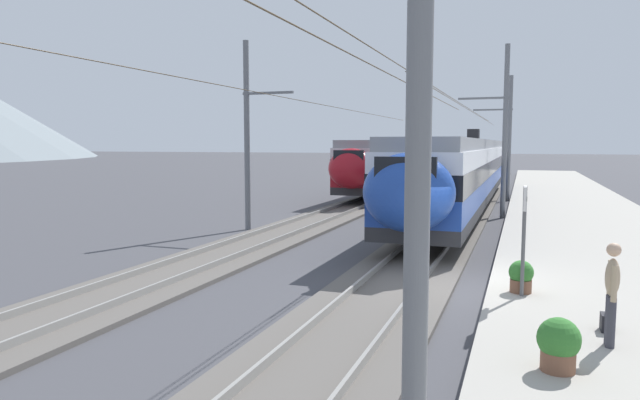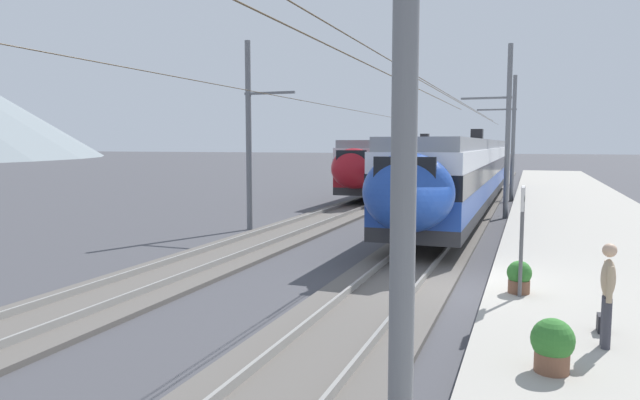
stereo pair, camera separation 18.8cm
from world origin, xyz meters
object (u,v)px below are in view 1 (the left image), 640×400
at_px(platform_sign, 524,216).
at_px(train_far_track, 408,161).
at_px(potted_plant_platform_edge, 559,342).
at_px(catenary_mast_west, 401,112).
at_px(handbag_beside_passenger, 606,322).
at_px(catenary_mast_east, 507,136).
at_px(catenary_mast_far_side, 250,133).
at_px(potted_plant_by_shelter, 521,275).
at_px(passenger_walking, 612,289).
at_px(catenary_mast_mid, 502,129).
at_px(train_near_platform, 464,170).

bearing_deg(platform_sign, train_far_track, 14.97).
bearing_deg(potted_plant_platform_edge, catenary_mast_west, 154.00).
xyz_separation_m(train_far_track, potted_plant_platform_edge, (-37.92, -9.56, -1.42)).
bearing_deg(handbag_beside_passenger, catenary_mast_east, 5.33).
distance_m(catenary_mast_far_side, potted_plant_by_shelter, 14.10).
relative_size(catenary_mast_east, passenger_walking, 26.87).
bearing_deg(potted_plant_platform_edge, passenger_walking, -31.57).
relative_size(train_far_track, passenger_walking, 20.42).
bearing_deg(potted_plant_platform_edge, catenary_mast_far_side, 41.69).
bearing_deg(passenger_walking, potted_plant_platform_edge, 148.43).
distance_m(train_far_track, catenary_mast_east, 11.94).
height_order(potted_plant_platform_edge, potted_plant_by_shelter, potted_plant_platform_edge).
height_order(catenary_mast_mid, catenary_mast_far_side, catenary_mast_mid).
relative_size(train_near_platform, catenary_mast_mid, 0.72).
height_order(catenary_mast_mid, passenger_walking, catenary_mast_mid).
distance_m(passenger_walking, potted_plant_by_shelter, 3.37).
distance_m(catenary_mast_west, passenger_walking, 5.93).
distance_m(train_far_track, platform_sign, 35.03).
bearing_deg(potted_plant_by_shelter, catenary_mast_east, 2.54).
xyz_separation_m(catenary_mast_mid, potted_plant_platform_edge, (-20.42, -1.62, -3.54)).
distance_m(catenary_mast_mid, catenary_mast_far_side, 12.39).
bearing_deg(train_near_platform, potted_plant_platform_edge, -171.04).
bearing_deg(catenary_mast_mid, potted_plant_platform_edge, -175.46).
relative_size(catenary_mast_east, potted_plant_platform_edge, 58.22).
bearing_deg(train_far_track, potted_plant_platform_edge, -165.85).
bearing_deg(catenary_mast_mid, catenary_mast_far_side, 128.13).
height_order(catenary_mast_far_side, platform_sign, catenary_mast_far_side).
height_order(catenary_mast_east, platform_sign, catenary_mast_east).
xyz_separation_m(handbag_beside_passenger, potted_plant_by_shelter, (2.23, 1.42, 0.22)).
bearing_deg(handbag_beside_passenger, potted_plant_platform_edge, 157.64).
height_order(catenary_mast_west, platform_sign, catenary_mast_west).
xyz_separation_m(train_far_track, potted_plant_by_shelter, (-33.53, -9.03, -1.47)).
bearing_deg(platform_sign, catenary_mast_west, 171.36).
height_order(handbag_beside_passenger, potted_plant_by_shelter, potted_plant_by_shelter).
bearing_deg(catenary_mast_far_side, potted_plant_platform_edge, -138.31).
xyz_separation_m(train_near_platform, train_far_track, (15.19, 5.98, 0.00)).
distance_m(train_near_platform, handbag_beside_passenger, 21.11).
relative_size(catenary_mast_east, potted_plant_by_shelter, 63.75).
relative_size(platform_sign, potted_plant_platform_edge, 3.03).
bearing_deg(catenary_mast_mid, passenger_walking, -172.64).
bearing_deg(potted_plant_platform_edge, platform_sign, 7.09).
distance_m(train_far_track, potted_plant_by_shelter, 34.75).
xyz_separation_m(catenary_mast_mid, catenary_mast_far_side, (-7.65, 9.75, -0.24)).
bearing_deg(train_near_platform, catenary_mast_east, -16.80).
height_order(train_near_platform, catenary_mast_east, catenary_mast_east).
distance_m(catenary_mast_east, platform_sign, 25.22).
xyz_separation_m(catenary_mast_west, catenary_mast_far_side, (16.13, 9.73, 0.17)).
distance_m(catenary_mast_west, platform_sign, 7.74).
relative_size(catenary_mast_mid, potted_plant_platform_edge, 58.22).
bearing_deg(catenary_mast_mid, train_far_track, 24.39).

